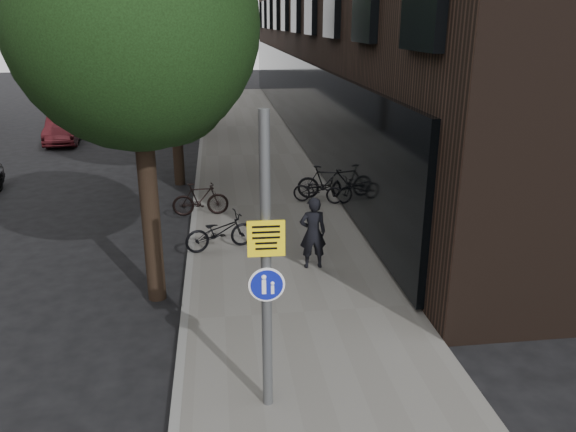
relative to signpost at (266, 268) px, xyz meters
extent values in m
cube|color=#62605B|center=(0.93, 9.25, -2.20)|extent=(4.50, 60.00, 0.12)
cube|color=slate|center=(-1.32, 9.25, -2.20)|extent=(0.15, 60.00, 0.13)
cylinder|color=black|center=(-1.92, 3.75, -0.66)|extent=(0.36, 0.36, 3.20)
sphere|color=black|center=(-1.92, 3.75, 3.04)|extent=(4.40, 4.40, 4.40)
sphere|color=black|center=(-1.52, 4.55, 2.04)|extent=(2.64, 2.64, 2.64)
cylinder|color=black|center=(-1.92, 12.25, -0.66)|extent=(0.36, 0.36, 3.20)
sphere|color=black|center=(-1.92, 12.25, 3.04)|extent=(5.00, 5.00, 5.00)
sphere|color=black|center=(-1.52, 13.05, 2.04)|extent=(3.00, 3.00, 3.00)
cylinder|color=black|center=(-1.92, 21.25, -0.66)|extent=(0.36, 0.36, 3.20)
sphere|color=black|center=(-1.92, 21.25, 3.04)|extent=(5.00, 5.00, 5.00)
sphere|color=black|center=(-1.52, 22.05, 2.04)|extent=(3.00, 3.00, 3.00)
cylinder|color=#595B5E|center=(0.00, 0.00, -0.02)|extent=(0.14, 0.14, 4.24)
cube|color=yellow|center=(0.00, 0.00, 0.45)|extent=(0.49, 0.04, 0.49)
cylinder|color=#0D1792|center=(0.00, 0.00, -0.21)|extent=(0.43, 0.02, 0.43)
cylinder|color=white|center=(0.00, 0.00, -0.21)|extent=(0.49, 0.02, 0.49)
imported|color=black|center=(1.43, 4.61, -1.32)|extent=(0.60, 0.40, 1.64)
imported|color=black|center=(2.39, 9.25, -1.74)|extent=(1.63, 1.06, 0.81)
imported|color=black|center=(2.68, 9.58, -1.62)|extent=(1.82, 0.93, 1.05)
imported|color=black|center=(-0.61, 5.92, -1.69)|extent=(1.81, 1.08, 0.90)
imported|color=black|center=(-1.12, 8.51, -1.67)|extent=(1.60, 0.52, 0.95)
imported|color=#4E161C|center=(-7.58, 20.05, -1.62)|extent=(1.70, 3.98, 1.28)
imported|color=black|center=(-7.88, 26.23, -1.67)|extent=(1.84, 4.17, 1.19)
camera|label=1|loc=(-0.57, -6.78, 3.11)|focal=35.00mm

